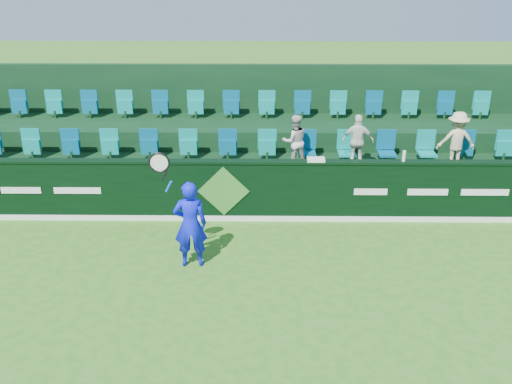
{
  "coord_description": "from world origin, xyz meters",
  "views": [
    {
      "loc": [
        0.81,
        -7.16,
        5.41
      ],
      "look_at": [
        0.7,
        2.8,
        1.15
      ],
      "focal_mm": 40.0,
      "sensor_mm": 36.0,
      "label": 1
    }
  ],
  "objects_px": {
    "towel": "(316,160)",
    "tennis_player": "(190,223)",
    "drinks_bottle": "(404,156)",
    "spectator_right": "(456,140)",
    "spectator_left": "(295,141)",
    "spectator_middle": "(358,141)"
  },
  "relations": [
    {
      "from": "towel",
      "to": "drinks_bottle",
      "type": "xyz_separation_m",
      "value": [
        1.82,
        0.0,
        0.09
      ]
    },
    {
      "from": "spectator_left",
      "to": "spectator_right",
      "type": "relative_size",
      "value": 0.94
    },
    {
      "from": "spectator_left",
      "to": "towel",
      "type": "xyz_separation_m",
      "value": [
        0.38,
        -1.12,
        -0.03
      ]
    },
    {
      "from": "tennis_player",
      "to": "spectator_right",
      "type": "distance_m",
      "value": 6.48
    },
    {
      "from": "spectator_middle",
      "to": "spectator_right",
      "type": "bearing_deg",
      "value": -174.27
    },
    {
      "from": "drinks_bottle",
      "to": "spectator_right",
      "type": "bearing_deg",
      "value": 38.01
    },
    {
      "from": "towel",
      "to": "tennis_player",
      "type": "bearing_deg",
      "value": -141.17
    },
    {
      "from": "spectator_middle",
      "to": "spectator_right",
      "type": "xyz_separation_m",
      "value": [
        2.22,
        0.0,
        0.03
      ]
    },
    {
      "from": "spectator_right",
      "to": "drinks_bottle",
      "type": "relative_size",
      "value": 5.76
    },
    {
      "from": "spectator_right",
      "to": "towel",
      "type": "distance_m",
      "value": 3.44
    },
    {
      "from": "spectator_left",
      "to": "tennis_player",
      "type": "bearing_deg",
      "value": 43.92
    },
    {
      "from": "spectator_right",
      "to": "towel",
      "type": "bearing_deg",
      "value": 21.93
    },
    {
      "from": "tennis_player",
      "to": "towel",
      "type": "bearing_deg",
      "value": 38.83
    },
    {
      "from": "tennis_player",
      "to": "drinks_bottle",
      "type": "height_order",
      "value": "tennis_player"
    },
    {
      "from": "spectator_left",
      "to": "drinks_bottle",
      "type": "bearing_deg",
      "value": 140.55
    },
    {
      "from": "tennis_player",
      "to": "spectator_right",
      "type": "bearing_deg",
      "value": 28.41
    },
    {
      "from": "tennis_player",
      "to": "towel",
      "type": "distance_m",
      "value": 3.15
    },
    {
      "from": "spectator_right",
      "to": "spectator_left",
      "type": "bearing_deg",
      "value": 2.92
    },
    {
      "from": "tennis_player",
      "to": "drinks_bottle",
      "type": "xyz_separation_m",
      "value": [
        4.24,
        1.95,
        0.62
      ]
    },
    {
      "from": "spectator_left",
      "to": "spectator_right",
      "type": "xyz_separation_m",
      "value": [
        3.63,
        0.0,
        0.04
      ]
    },
    {
      "from": "tennis_player",
      "to": "spectator_middle",
      "type": "distance_m",
      "value": 4.66
    },
    {
      "from": "spectator_left",
      "to": "spectator_middle",
      "type": "relative_size",
      "value": 0.99
    }
  ]
}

